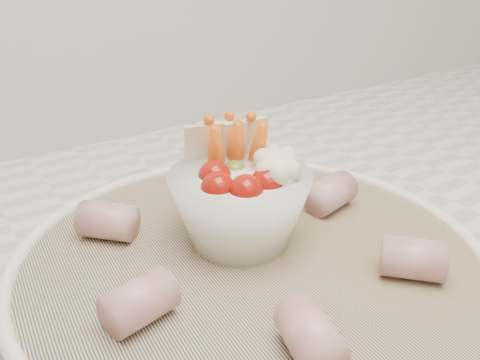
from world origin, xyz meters
TOP-DOWN VIEW (x-y plane):
  - serving_platter at (-0.08, 1.40)m, footprint 0.42×0.42m
  - veggie_bowl at (-0.07, 1.42)m, footprint 0.12×0.12m
  - cured_meat_rolls at (-0.08, 1.40)m, footprint 0.27×0.28m

SIDE VIEW (x-z plane):
  - serving_platter at x=-0.08m, z-range 0.92..0.94m
  - cured_meat_rolls at x=-0.08m, z-range 0.93..0.97m
  - veggie_bowl at x=-0.07m, z-range 0.92..1.02m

